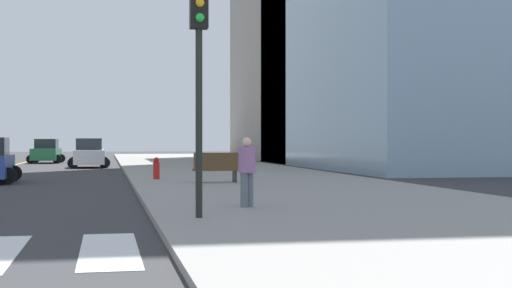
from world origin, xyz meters
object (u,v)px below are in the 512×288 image
object	(u,v)px
car_white_seventh	(89,154)
pedestrian_waiting_east	(247,169)
fire_hydrant	(156,169)
car_green_second	(46,152)
traffic_light_near_corner	(199,50)
park_bench	(217,168)

from	to	relation	value
car_white_seventh	pedestrian_waiting_east	world-z (taller)	car_white_seventh
car_white_seventh	fire_hydrant	size ratio (longest dim) A/B	4.71
car_green_second	traffic_light_near_corner	world-z (taller)	traffic_light_near_corner
traffic_light_near_corner	car_green_second	bearing A→B (deg)	-81.80
pedestrian_waiting_east	car_green_second	bearing A→B (deg)	66.26
traffic_light_near_corner	park_bench	xyz separation A→B (m)	(2.23, 12.48, -2.86)
car_white_seventh	car_green_second	bearing A→B (deg)	-73.17
park_bench	fire_hydrant	distance (m)	3.53
car_white_seventh	fire_hydrant	world-z (taller)	car_white_seventh
car_white_seventh	park_bench	world-z (taller)	car_white_seventh
car_green_second	traffic_light_near_corner	distance (m)	44.17
car_white_seventh	pedestrian_waiting_east	xyz separation A→B (m)	(4.31, -31.08, 0.19)
pedestrian_waiting_east	traffic_light_near_corner	bearing A→B (deg)	-156.68
car_green_second	park_bench	size ratio (longest dim) A/B	2.33
traffic_light_near_corner	park_bench	distance (m)	13.00
car_green_second	pedestrian_waiting_east	xyz separation A→B (m)	(7.69, -41.42, 0.19)
park_bench	fire_hydrant	world-z (taller)	park_bench
car_white_seventh	pedestrian_waiting_east	distance (m)	31.38
traffic_light_near_corner	park_bench	bearing A→B (deg)	-100.13
traffic_light_near_corner	pedestrian_waiting_east	distance (m)	3.62
pedestrian_waiting_east	car_white_seventh	bearing A→B (deg)	63.63
park_bench	pedestrian_waiting_east	bearing A→B (deg)	175.54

